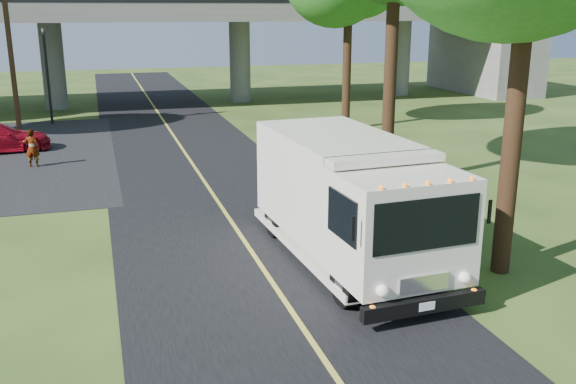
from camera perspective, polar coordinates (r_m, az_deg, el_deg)
name	(u,v)px	position (r m, az deg, el deg)	size (l,w,h in m)	color
ground	(296,319)	(13.41, 0.74, -11.25)	(120.00, 120.00, 0.00)	#314318
road	(211,191)	(22.52, -6.89, 0.06)	(7.00, 90.00, 0.02)	black
lane_line	(211,191)	(22.52, -6.89, 0.11)	(0.12, 90.00, 0.01)	gold
overpass	(149,34)	(43.55, -12.29, 13.52)	(54.00, 10.00, 7.30)	slate
traffic_signal	(47,66)	(37.57, -20.67, 10.47)	(0.18, 0.22, 5.20)	black
utility_pole	(9,41)	(35.63, -23.53, 12.19)	(1.60, 0.26, 9.00)	#472D19
step_van	(349,197)	(15.81, 5.49, -0.44)	(3.12, 7.54, 3.11)	silver
pedestrian	(32,148)	(27.66, -21.80, 3.64)	(0.56, 0.37, 1.55)	gray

